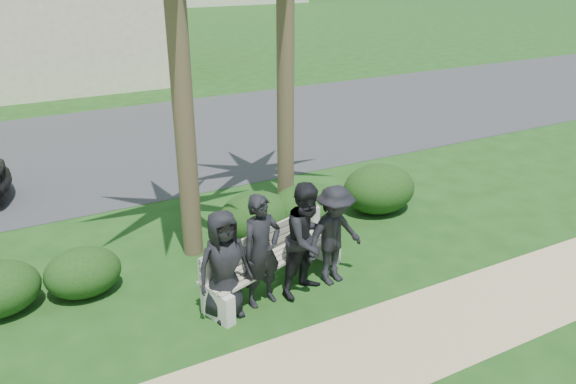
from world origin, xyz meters
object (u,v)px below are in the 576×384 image
object	(u,v)px
man_a	(224,265)
man_c	(308,239)
man_b	(262,251)
man_d	(334,235)
park_bench	(275,263)

from	to	relation	value
man_a	man_c	bearing A→B (deg)	-4.16
man_c	man_b	bearing A→B (deg)	158.51
man_d	man_c	bearing A→B (deg)	175.21
park_bench	man_a	world-z (taller)	man_a
man_b	park_bench	bearing A→B (deg)	33.57
man_a	man_c	xyz separation A→B (m)	(1.29, -0.01, 0.08)
man_c	park_bench	bearing A→B (deg)	115.92
man_a	man_c	world-z (taller)	man_c
park_bench	man_d	distance (m)	0.97
man_c	man_d	bearing A→B (deg)	-12.92
park_bench	man_c	bearing A→B (deg)	-64.66
man_a	man_c	distance (m)	1.29
man_a	man_b	bearing A→B (deg)	-0.14
man_b	man_a	bearing A→B (deg)	175.28
man_d	man_b	bearing A→B (deg)	170.07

